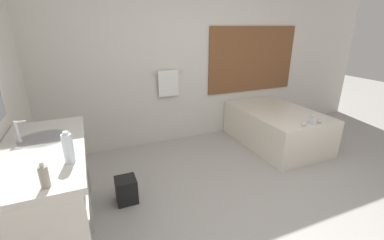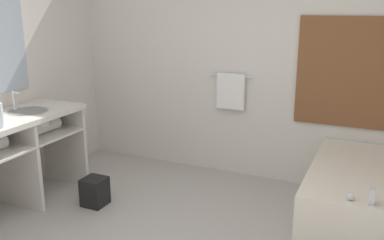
{
  "view_description": "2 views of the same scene",
  "coord_description": "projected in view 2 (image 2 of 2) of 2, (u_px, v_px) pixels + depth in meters",
  "views": [
    {
      "loc": [
        -1.48,
        -1.61,
        1.81
      ],
      "look_at": [
        -0.39,
        1.0,
        0.78
      ],
      "focal_mm": 24.0,
      "sensor_mm": 36.0,
      "label": 1
    },
    {
      "loc": [
        1.25,
        -2.28,
        1.93
      ],
      "look_at": [
        -0.33,
        1.17,
        0.89
      ],
      "focal_mm": 40.0,
      "sensor_mm": 36.0,
      "label": 2
    }
  ],
  "objects": [
    {
      "name": "sink_faucet",
      "position": [
        14.0,
        101.0,
        4.2
      ],
      "size": [
        0.09,
        0.04,
        0.18
      ],
      "color": "silver",
      "rests_on": "vanity_counter"
    },
    {
      "name": "waste_bin",
      "position": [
        95.0,
        192.0,
        4.21
      ],
      "size": [
        0.22,
        0.22,
        0.28
      ],
      "color": "black",
      "rests_on": "ground_plane"
    },
    {
      "name": "bathtub",
      "position": [
        372.0,
        198.0,
        3.67
      ],
      "size": [
        1.03,
        1.54,
        0.68
      ],
      "color": "silver",
      "rests_on": "ground_plane"
    },
    {
      "name": "wall_back_with_blinds",
      "position": [
        264.0,
        59.0,
        4.6
      ],
      "size": [
        7.4,
        0.13,
        2.7
      ],
      "color": "silver",
      "rests_on": "ground_plane"
    },
    {
      "name": "vanity_counter",
      "position": [
        17.0,
        141.0,
        4.06
      ],
      "size": [
        0.63,
        1.39,
        0.92
      ],
      "color": "silver",
      "rests_on": "ground_plane"
    }
  ]
}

